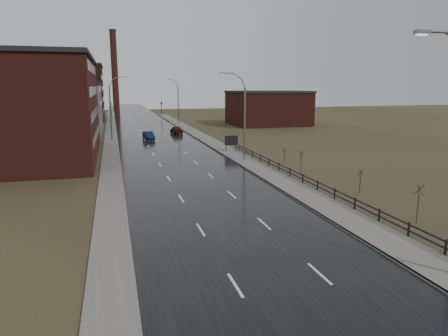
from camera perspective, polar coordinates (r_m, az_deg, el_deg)
ground at (r=18.09m, az=13.15°, el=-20.97°), size 320.00×320.00×0.00m
road at (r=74.27m, az=-9.50°, el=4.01°), size 14.00×300.00×0.06m
sidewalk_right at (r=51.80m, az=3.05°, el=0.96°), size 3.20×180.00×0.18m
curb_right at (r=51.34m, az=1.44°, el=0.88°), size 0.16×180.00×0.18m
sidewalk_left at (r=73.87m, az=-15.85°, el=3.72°), size 2.40×260.00×0.12m
warehouse_near at (r=59.81m, az=-28.65°, el=7.44°), size 22.44×28.56×13.50m
warehouse_mid at (r=91.93m, az=-22.19°, el=8.03°), size 16.32×20.40×10.50m
warehouse_far at (r=122.22m, az=-23.09°, el=9.82°), size 26.52×24.48×15.50m
building_right at (r=102.67m, az=6.26°, el=8.54°), size 18.36×16.32×8.50m
smokestack at (r=163.35m, az=-15.36°, el=13.27°), size 2.70×2.70×30.70m
streetlight_right_mid at (r=51.97m, az=2.66°, el=7.40°), size 3.36×0.28×11.35m
streetlight_left at (r=75.34m, az=-15.71°, el=8.29°), size 3.36×0.28×11.35m
streetlight_right_far at (r=104.57m, az=-6.72°, el=9.45°), size 3.36×0.28×11.35m
guardrail at (r=37.39m, az=13.72°, el=-2.56°), size 0.10×53.05×1.10m
shrub_c at (r=31.62m, az=26.00°, el=-4.40°), size 0.69×0.73×2.95m
shrub_d at (r=38.50m, az=18.89°, el=-1.69°), size 0.54×0.57×2.28m
shrub_e at (r=44.89m, az=10.95°, el=0.89°), size 0.65×0.68×2.76m
shrub_f at (r=52.34m, az=8.63°, el=1.91°), size 0.43×0.45×1.79m
billboard at (r=59.30m, az=1.04°, el=3.88°), size 2.02×0.17×2.48m
traffic_light_left at (r=133.34m, az=-15.87°, el=9.01°), size 0.58×2.73×5.30m
traffic_light_right at (r=134.25m, az=-8.94°, el=9.33°), size 0.58×2.73×5.30m
car_near at (r=74.35m, az=-10.73°, el=4.53°), size 1.99×4.63×1.48m
car_far at (r=83.16m, az=-6.81°, el=5.42°), size 2.32×4.77×1.57m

